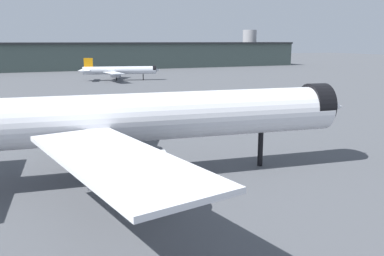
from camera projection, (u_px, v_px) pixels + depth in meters
ground at (125, 184)px, 52.20m from camera, size 900.00×900.00×0.00m
airliner_near_gate at (134, 119)px, 53.01m from camera, size 64.45×58.30×18.38m
airliner_far_taxiway at (119, 71)px, 187.58m from camera, size 37.44×33.51×10.41m
terminal_building at (129, 55)px, 271.64m from camera, size 247.15×38.27×26.11m
traffic_cone_near_nose at (127, 121)px, 92.00m from camera, size 0.52×0.52×0.64m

